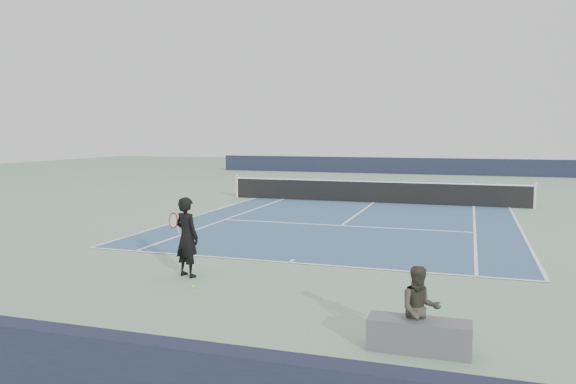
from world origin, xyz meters
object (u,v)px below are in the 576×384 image
(tennis_player, at_px, (187,237))
(spectator_bench, at_px, (419,322))
(tennis_net, at_px, (374,191))
(tennis_ball, at_px, (193,287))

(tennis_player, relative_size, spectator_bench, 1.15)
(spectator_bench, bearing_deg, tennis_player, 151.90)
(tennis_net, xyz_separation_m, tennis_player, (-1.67, -13.69, 0.34))
(tennis_net, height_order, tennis_player, tennis_player)
(tennis_player, relative_size, tennis_ball, 26.73)
(tennis_net, height_order, tennis_ball, tennis_net)
(tennis_player, xyz_separation_m, tennis_ball, (0.54, -0.78, -0.81))
(tennis_player, bearing_deg, tennis_net, 83.04)
(tennis_net, bearing_deg, spectator_bench, -78.54)
(tennis_net, relative_size, tennis_player, 7.68)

